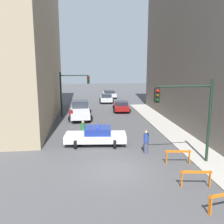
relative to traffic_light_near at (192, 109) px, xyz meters
The scene contains 14 objects.
ground_plane 5.92m from the traffic_light_near, behind, with size 120.00×120.00×0.00m, color #4C4C4F.
sidewalk_right 3.80m from the traffic_light_near, 17.10° to the right, with size 2.40×44.00×0.12m.
traffic_light_near is the anchor object (origin of this frame).
traffic_light_far 17.04m from the traffic_light_near, 118.11° to the left, with size 3.44×0.35×5.20m.
police_car 7.66m from the traffic_light_near, 142.23° to the left, with size 4.85×2.64×1.52m.
white_truck 15.75m from the traffic_light_near, 116.50° to the left, with size 2.70×5.43×1.90m.
parked_car_near 17.81m from the traffic_light_near, 95.29° to the left, with size 2.54×4.45×1.31m.
parked_car_mid 25.25m from the traffic_light_near, 96.63° to the left, with size 2.48×4.42×1.31m.
parked_car_far 30.11m from the traffic_light_near, 93.68° to the left, with size 2.56×4.46×1.31m.
pedestrian_crossing 9.06m from the traffic_light_near, 140.07° to the left, with size 0.48×0.48×1.66m.
pedestrian_corner 13.99m from the traffic_light_near, 124.81° to the left, with size 0.48×0.48×1.66m.
pedestrian_sidewalk 4.07m from the traffic_light_near, 137.10° to the left, with size 0.39×0.39×1.66m.
barrier_mid 4.24m from the traffic_light_near, 107.22° to the right, with size 1.59×0.38×0.90m.
barrier_back 3.00m from the traffic_light_near, behind, with size 1.59×0.34×0.90m.
Camera 1 is at (-1.83, -13.77, 6.36)m, focal length 40.00 mm.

